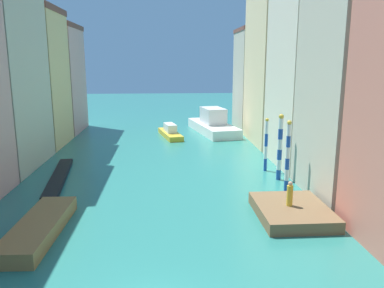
{
  "coord_description": "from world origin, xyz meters",
  "views": [
    {
      "loc": [
        0.67,
        -12.11,
        9.11
      ],
      "look_at": [
        3.15,
        23.26,
        1.5
      ],
      "focal_mm": 35.97,
      "sensor_mm": 36.0,
      "label": 1
    }
  ],
  "objects_px": {
    "waterfront_dock": "(292,211)",
    "person_on_dock": "(290,194)",
    "vaporetto_white": "(213,124)",
    "mooring_pole_2": "(266,144)",
    "mooring_pole_0": "(288,156)",
    "gondola_black": "(59,177)",
    "motorboat_0": "(39,228)",
    "motorboat_1": "(170,132)",
    "mooring_pole_1": "(280,147)"
  },
  "relations": [
    {
      "from": "waterfront_dock",
      "to": "person_on_dock",
      "type": "bearing_deg",
      "value": 173.25
    },
    {
      "from": "vaporetto_white",
      "to": "waterfront_dock",
      "type": "bearing_deg",
      "value": -87.47
    },
    {
      "from": "vaporetto_white",
      "to": "mooring_pole_2",
      "type": "bearing_deg",
      "value": -83.15
    },
    {
      "from": "mooring_pole_0",
      "to": "gondola_black",
      "type": "relative_size",
      "value": 0.49
    },
    {
      "from": "motorboat_0",
      "to": "motorboat_1",
      "type": "distance_m",
      "value": 28.11
    },
    {
      "from": "motorboat_0",
      "to": "mooring_pole_1",
      "type": "bearing_deg",
      "value": 29.35
    },
    {
      "from": "waterfront_dock",
      "to": "vaporetto_white",
      "type": "bearing_deg",
      "value": 92.53
    },
    {
      "from": "motorboat_1",
      "to": "motorboat_0",
      "type": "bearing_deg",
      "value": -105.28
    },
    {
      "from": "mooring_pole_2",
      "to": "mooring_pole_1",
      "type": "bearing_deg",
      "value": -81.07
    },
    {
      "from": "mooring_pole_1",
      "to": "gondola_black",
      "type": "bearing_deg",
      "value": 175.68
    },
    {
      "from": "mooring_pole_0",
      "to": "gondola_black",
      "type": "distance_m",
      "value": 17.69
    },
    {
      "from": "motorboat_0",
      "to": "motorboat_1",
      "type": "bearing_deg",
      "value": 74.72
    },
    {
      "from": "mooring_pole_0",
      "to": "mooring_pole_1",
      "type": "height_order",
      "value": "mooring_pole_1"
    },
    {
      "from": "waterfront_dock",
      "to": "motorboat_0",
      "type": "height_order",
      "value": "motorboat_0"
    },
    {
      "from": "person_on_dock",
      "to": "mooring_pole_1",
      "type": "xyz_separation_m",
      "value": [
        1.54,
        7.37,
        1.25
      ]
    },
    {
      "from": "mooring_pole_0",
      "to": "mooring_pole_2",
      "type": "distance_m",
      "value": 5.31
    },
    {
      "from": "person_on_dock",
      "to": "gondola_black",
      "type": "distance_m",
      "value": 18.03
    },
    {
      "from": "vaporetto_white",
      "to": "gondola_black",
      "type": "height_order",
      "value": "vaporetto_white"
    },
    {
      "from": "waterfront_dock",
      "to": "person_on_dock",
      "type": "xyz_separation_m",
      "value": [
        -0.18,
        0.02,
        1.06
      ]
    },
    {
      "from": "waterfront_dock",
      "to": "mooring_pole_2",
      "type": "bearing_deg",
      "value": 84.5
    },
    {
      "from": "mooring_pole_0",
      "to": "mooring_pole_2",
      "type": "bearing_deg",
      "value": 91.54
    },
    {
      "from": "mooring_pole_2",
      "to": "vaporetto_white",
      "type": "height_order",
      "value": "mooring_pole_2"
    },
    {
      "from": "mooring_pole_1",
      "to": "motorboat_0",
      "type": "distance_m",
      "value": 18.11
    },
    {
      "from": "mooring_pole_1",
      "to": "motorboat_1",
      "type": "relative_size",
      "value": 0.73
    },
    {
      "from": "motorboat_1",
      "to": "mooring_pole_2",
      "type": "bearing_deg",
      "value": -63.51
    },
    {
      "from": "person_on_dock",
      "to": "motorboat_0",
      "type": "xyz_separation_m",
      "value": [
        -14.13,
        -1.44,
        -1.01
      ]
    },
    {
      "from": "person_on_dock",
      "to": "mooring_pole_0",
      "type": "xyz_separation_m",
      "value": [
        1.28,
        4.61,
        1.21
      ]
    },
    {
      "from": "motorboat_1",
      "to": "gondola_black",
      "type": "bearing_deg",
      "value": -118.01
    },
    {
      "from": "mooring_pole_0",
      "to": "motorboat_0",
      "type": "xyz_separation_m",
      "value": [
        -15.41,
        -6.06,
        -2.22
      ]
    },
    {
      "from": "waterfront_dock",
      "to": "person_on_dock",
      "type": "distance_m",
      "value": 1.07
    },
    {
      "from": "mooring_pole_1",
      "to": "vaporetto_white",
      "type": "height_order",
      "value": "mooring_pole_1"
    },
    {
      "from": "waterfront_dock",
      "to": "mooring_pole_1",
      "type": "xyz_separation_m",
      "value": [
        1.36,
        7.39,
        2.31
      ]
    },
    {
      "from": "mooring_pole_2",
      "to": "motorboat_0",
      "type": "relative_size",
      "value": 0.6
    },
    {
      "from": "mooring_pole_1",
      "to": "motorboat_1",
      "type": "bearing_deg",
      "value": 114.27
    },
    {
      "from": "vaporetto_white",
      "to": "motorboat_0",
      "type": "height_order",
      "value": "vaporetto_white"
    },
    {
      "from": "motorboat_1",
      "to": "mooring_pole_1",
      "type": "bearing_deg",
      "value": -65.73
    },
    {
      "from": "mooring_pole_0",
      "to": "mooring_pole_2",
      "type": "xyz_separation_m",
      "value": [
        -0.14,
        5.3,
        -0.31
      ]
    },
    {
      "from": "mooring_pole_0",
      "to": "vaporetto_white",
      "type": "relative_size",
      "value": 0.43
    },
    {
      "from": "mooring_pole_2",
      "to": "motorboat_1",
      "type": "xyz_separation_m",
      "value": [
        -7.86,
        15.76,
        -1.76
      ]
    },
    {
      "from": "person_on_dock",
      "to": "vaporetto_white",
      "type": "distance_m",
      "value": 28.33
    },
    {
      "from": "mooring_pole_0",
      "to": "motorboat_1",
      "type": "height_order",
      "value": "mooring_pole_0"
    },
    {
      "from": "waterfront_dock",
      "to": "gondola_black",
      "type": "distance_m",
      "value": 18.16
    },
    {
      "from": "mooring_pole_1",
      "to": "vaporetto_white",
      "type": "relative_size",
      "value": 0.44
    },
    {
      "from": "waterfront_dock",
      "to": "motorboat_1",
      "type": "bearing_deg",
      "value": 105.03
    },
    {
      "from": "mooring_pole_0",
      "to": "motorboat_0",
      "type": "bearing_deg",
      "value": -158.54
    },
    {
      "from": "mooring_pole_1",
      "to": "person_on_dock",
      "type": "bearing_deg",
      "value": -101.79
    },
    {
      "from": "vaporetto_white",
      "to": "motorboat_0",
      "type": "relative_size",
      "value": 1.59
    },
    {
      "from": "mooring_pole_2",
      "to": "gondola_black",
      "type": "bearing_deg",
      "value": -175.8
    },
    {
      "from": "waterfront_dock",
      "to": "mooring_pole_0",
      "type": "height_order",
      "value": "mooring_pole_0"
    },
    {
      "from": "person_on_dock",
      "to": "motorboat_1",
      "type": "bearing_deg",
      "value": 104.66
    }
  ]
}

